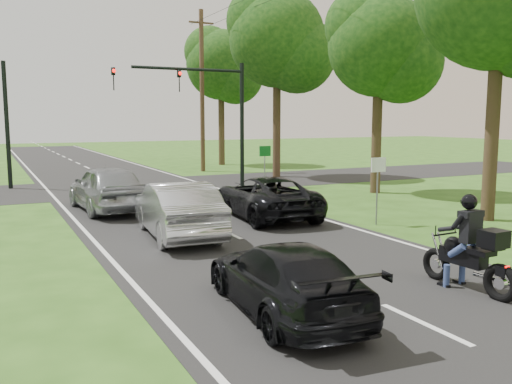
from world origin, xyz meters
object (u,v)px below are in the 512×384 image
silver_sedan (177,209)px  traffic_signal (206,101)px  utility_pole_far (202,90)px  sign_white (378,174)px  dark_car_behind (285,277)px  silver_suv (107,188)px  sign_green (265,158)px  dark_suv (266,197)px  motorcycle_rider (471,253)px

silver_sedan → traffic_signal: (4.80, 9.89, 3.35)m
traffic_signal → utility_pole_far: size_ratio=0.64×
traffic_signal → sign_white: bearing=-83.0°
dark_car_behind → utility_pole_far: (7.96, 24.50, 4.46)m
silver_suv → sign_green: sign_green is taller
dark_suv → motorcycle_rider: bearing=94.2°
motorcycle_rider → sign_green: bearing=75.8°
silver_sedan → dark_car_behind: size_ratio=1.12×
motorcycle_rider → silver_suv: bearing=106.7°
sign_white → motorcycle_rider: bearing=-113.7°
motorcycle_rider → silver_sedan: size_ratio=0.47×
motorcycle_rider → dark_suv: size_ratio=0.44×
dark_suv → dark_car_behind: 9.08m
silver_sedan → silver_suv: 5.39m
utility_pole_far → sign_green: 11.63m
sign_white → silver_sedan: bearing=169.6°
silver_suv → utility_pole_far: utility_pole_far is taller
utility_pole_far → sign_green: bearing=-96.7°
dark_car_behind → sign_green: sign_green is taller
motorcycle_rider → silver_suv: motorcycle_rider is taller
dark_suv → sign_white: size_ratio=2.36×
dark_car_behind → traffic_signal: traffic_signal is taller
silver_suv → traffic_signal: bearing=-144.5°
motorcycle_rider → silver_sedan: (-3.51, 7.18, 0.04)m
dark_suv → traffic_signal: 9.06m
silver_sedan → utility_pole_far: utility_pole_far is taller
motorcycle_rider → dark_suv: (0.13, 8.76, -0.05)m
traffic_signal → sign_green: bearing=-62.6°
motorcycle_rider → utility_pole_far: bearing=77.9°
sign_green → utility_pole_far: bearing=83.3°
silver_sedan → dark_car_behind: 6.62m
motorcycle_rider → utility_pole_far: size_ratio=0.22×
traffic_signal → utility_pole_far: 8.55m
dark_suv → silver_suv: size_ratio=1.02×
silver_sedan → sign_green: 9.40m
utility_pole_far → sign_green: utility_pole_far is taller
traffic_signal → silver_suv: bearing=-141.2°
silver_suv → utility_pole_far: size_ratio=0.49×
traffic_signal → motorcycle_rider: bearing=-94.4°
utility_pole_far → sign_white: size_ratio=4.71×
traffic_signal → sign_white: size_ratio=3.00×
dark_car_behind → sign_green: bearing=-110.6°
sign_green → silver_sedan: bearing=-132.8°
motorcycle_rider → sign_green: (2.86, 14.05, 0.84)m
sign_white → traffic_signal: bearing=97.0°
dark_suv → sign_green: (2.73, 5.29, 0.89)m
dark_car_behind → traffic_signal: bearing=-101.4°
silver_sedan → utility_pole_far: size_ratio=0.47×
dark_suv → sign_green: bearing=-112.3°
sign_green → dark_car_behind: bearing=-116.3°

